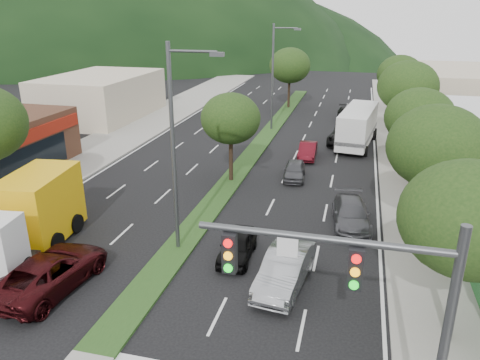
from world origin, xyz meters
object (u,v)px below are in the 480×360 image
(tree_r_c, at_px, (419,117))
(tree_med_far, at_px, (290,65))
(streetlight_mid, at_px, (275,72))
(car_queue_d, at_px, (345,136))
(car_queue_b, at_px, (351,214))
(car_queue_f, at_px, (346,114))
(tree_r_d, at_px, (408,86))
(car_queue_e, at_px, (295,170))
(tree_r_a, at_px, (469,219))
(suv_maroon, at_px, (51,271))
(traffic_signal, at_px, (379,309))
(motorhome, at_px, (358,126))
(tree_r_e, at_px, (400,74))
(box_truck, at_px, (31,216))
(car_queue_c, at_px, (308,151))
(sedan_silver, at_px, (285,269))
(tree_med_near, at_px, (231,119))
(streetlight_near, at_px, (177,141))
(tree_r_b, at_px, (437,147))
(car_queue_a, at_px, (237,246))

(tree_r_c, bearing_deg, tree_med_far, 116.57)
(streetlight_mid, relative_size, car_queue_d, 1.88)
(car_queue_b, relative_size, car_queue_f, 1.04)
(tree_r_d, bearing_deg, car_queue_e, -127.03)
(tree_r_a, relative_size, suv_maroon, 1.18)
(traffic_signal, height_order, streetlight_mid, streetlight_mid)
(traffic_signal, bearing_deg, motorhome, 91.45)
(tree_r_a, distance_m, tree_r_e, 36.00)
(box_truck, bearing_deg, suv_maroon, 128.37)
(tree_r_e, xyz_separation_m, car_queue_d, (-4.81, -10.36, -4.15))
(tree_r_e, xyz_separation_m, car_queue_c, (-7.47, -15.36, -4.27))
(car_queue_f, height_order, box_truck, box_truck)
(suv_maroon, height_order, car_queue_e, suv_maroon)
(traffic_signal, height_order, car_queue_b, traffic_signal)
(sedan_silver, bearing_deg, tree_r_c, 72.40)
(tree_med_near, bearing_deg, streetlight_near, -88.82)
(tree_med_near, xyz_separation_m, box_truck, (-7.00, -11.61, -2.73))
(tree_med_far, height_order, suv_maroon, tree_med_far)
(tree_med_near, xyz_separation_m, car_queue_b, (8.27, -5.15, -3.75))
(box_truck, bearing_deg, tree_r_b, -170.76)
(tree_r_a, bearing_deg, tree_r_d, 90.00)
(sedan_silver, relative_size, car_queue_a, 1.30)
(sedan_silver, height_order, car_queue_b, sedan_silver)
(car_queue_b, distance_m, car_queue_c, 12.37)
(tree_med_near, relative_size, car_queue_b, 1.28)
(car_queue_d, bearing_deg, tree_med_far, 123.43)
(traffic_signal, height_order, car_queue_d, traffic_signal)
(tree_r_c, distance_m, streetlight_mid, 17.57)
(tree_r_a, relative_size, tree_med_near, 1.10)
(streetlight_near, bearing_deg, box_truck, -167.41)
(traffic_signal, relative_size, tree_med_far, 1.01)
(streetlight_mid, distance_m, car_queue_f, 10.44)
(tree_r_d, height_order, car_queue_e, tree_r_d)
(traffic_signal, distance_m, car_queue_b, 14.95)
(streetlight_near, height_order, box_truck, streetlight_near)
(sedan_silver, bearing_deg, motorhome, 90.52)
(tree_r_b, height_order, suv_maroon, tree_r_b)
(suv_maroon, distance_m, car_queue_a, 8.34)
(tree_r_c, bearing_deg, box_truck, -144.39)
(traffic_signal, bearing_deg, tree_r_e, 85.91)
(tree_r_e, bearing_deg, sedan_silver, -100.53)
(tree_r_b, distance_m, car_queue_c, 15.33)
(tree_med_near, bearing_deg, car_queue_c, 55.71)
(tree_r_b, distance_m, suv_maroon, 18.62)
(tree_med_far, height_order, streetlight_mid, streetlight_mid)
(sedan_silver, relative_size, motorhome, 0.55)
(traffic_signal, xyz_separation_m, tree_med_far, (-9.03, 45.54, 0.36))
(tree_r_c, distance_m, tree_med_far, 26.83)
(streetlight_near, relative_size, box_truck, 1.33)
(motorhome, bearing_deg, car_queue_b, -82.57)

